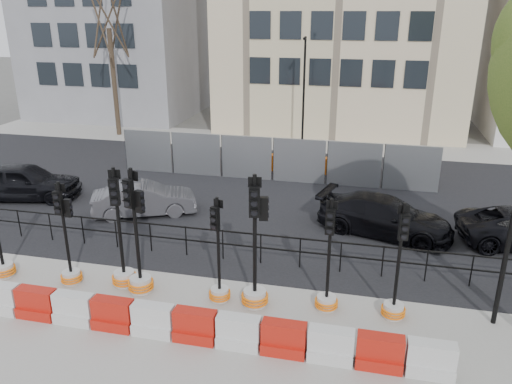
% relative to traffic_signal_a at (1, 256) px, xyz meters
% --- Properties ---
extents(ground, '(120.00, 120.00, 0.00)m').
position_rel_traffic_signal_a_xyz_m(ground, '(5.92, 1.24, -0.67)').
color(ground, '#51514C').
rests_on(ground, ground).
extents(sidewalk_near, '(40.00, 6.00, 0.02)m').
position_rel_traffic_signal_a_xyz_m(sidewalk_near, '(5.92, -1.76, -0.66)').
color(sidewalk_near, gray).
rests_on(sidewalk_near, ground).
extents(road, '(40.00, 14.00, 0.03)m').
position_rel_traffic_signal_a_xyz_m(road, '(5.92, 8.24, -0.66)').
color(road, black).
rests_on(road, ground).
extents(sidewalk_far, '(40.00, 4.00, 0.02)m').
position_rel_traffic_signal_a_xyz_m(sidewalk_far, '(5.92, 17.24, -0.66)').
color(sidewalk_far, gray).
rests_on(sidewalk_far, ground).
extents(building_grey, '(11.00, 9.06, 14.00)m').
position_rel_traffic_signal_a_xyz_m(building_grey, '(-8.08, 23.23, 6.33)').
color(building_grey, gray).
rests_on(building_grey, ground).
extents(kerb_railing, '(18.00, 0.04, 1.00)m').
position_rel_traffic_signal_a_xyz_m(kerb_railing, '(5.92, 2.44, 0.01)').
color(kerb_railing, black).
rests_on(kerb_railing, ground).
extents(heras_fencing, '(14.33, 1.72, 2.00)m').
position_rel_traffic_signal_a_xyz_m(heras_fencing, '(5.43, 10.96, 0.04)').
color(heras_fencing, gray).
rests_on(heras_fencing, ground).
extents(lamp_post_far, '(0.12, 0.56, 6.00)m').
position_rel_traffic_signal_a_xyz_m(lamp_post_far, '(6.42, 16.22, 2.55)').
color(lamp_post_far, black).
rests_on(lamp_post_far, ground).
extents(tree_bare_far, '(2.00, 2.00, 9.00)m').
position_rel_traffic_signal_a_xyz_m(tree_bare_far, '(-5.08, 16.74, 5.98)').
color(tree_bare_far, '#473828').
rests_on(tree_bare_far, ground).
extents(barrier_row, '(12.55, 0.50, 0.80)m').
position_rel_traffic_signal_a_xyz_m(barrier_row, '(5.92, -1.56, -0.31)').
color(barrier_row, red).
rests_on(barrier_row, ground).
extents(traffic_signal_a, '(0.64, 0.64, 3.26)m').
position_rel_traffic_signal_a_xyz_m(traffic_signal_a, '(0.00, 0.00, 0.00)').
color(traffic_signal_a, silver).
rests_on(traffic_signal_a, ground).
extents(traffic_signal_b, '(0.60, 0.60, 3.05)m').
position_rel_traffic_signal_a_xyz_m(traffic_signal_b, '(2.14, 0.11, 0.05)').
color(traffic_signal_b, silver).
rests_on(traffic_signal_b, ground).
extents(traffic_signal_c, '(0.69, 0.69, 3.49)m').
position_rel_traffic_signal_a_xyz_m(traffic_signal_c, '(3.65, 0.34, 0.05)').
color(traffic_signal_c, silver).
rests_on(traffic_signal_c, ground).
extents(traffic_signal_d, '(0.70, 0.70, 3.57)m').
position_rel_traffic_signal_a_xyz_m(traffic_signal_d, '(4.26, 0.13, 0.18)').
color(traffic_signal_d, silver).
rests_on(traffic_signal_d, ground).
extents(traffic_signal_e, '(0.58, 0.58, 2.95)m').
position_rel_traffic_signal_a_xyz_m(traffic_signal_e, '(6.49, 0.20, -0.06)').
color(traffic_signal_e, silver).
rests_on(traffic_signal_e, ground).
extents(traffic_signal_f, '(0.72, 0.72, 3.63)m').
position_rel_traffic_signal_a_xyz_m(traffic_signal_f, '(7.48, 0.18, 0.19)').
color(traffic_signal_f, silver).
rests_on(traffic_signal_f, ground).
extents(traffic_signal_g, '(0.60, 0.60, 3.07)m').
position_rel_traffic_signal_a_xyz_m(traffic_signal_g, '(9.31, 0.43, -0.04)').
color(traffic_signal_g, silver).
rests_on(traffic_signal_g, ground).
extents(traffic_signal_h, '(0.61, 0.61, 3.11)m').
position_rel_traffic_signal_a_xyz_m(traffic_signal_h, '(11.00, 0.44, -0.03)').
color(traffic_signal_h, silver).
rests_on(traffic_signal_h, ground).
extents(car_a, '(3.51, 5.12, 1.51)m').
position_rel_traffic_signal_a_xyz_m(car_a, '(-3.48, 5.70, 0.08)').
color(car_a, black).
rests_on(car_a, ground).
extents(car_b, '(4.22, 4.82, 1.26)m').
position_rel_traffic_signal_a_xyz_m(car_b, '(2.01, 5.27, -0.04)').
color(car_b, '#46464B').
rests_on(car_b, ground).
extents(car_c, '(4.19, 5.52, 1.33)m').
position_rel_traffic_signal_a_xyz_m(car_c, '(10.80, 5.52, -0.01)').
color(car_c, black).
rests_on(car_c, ground).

